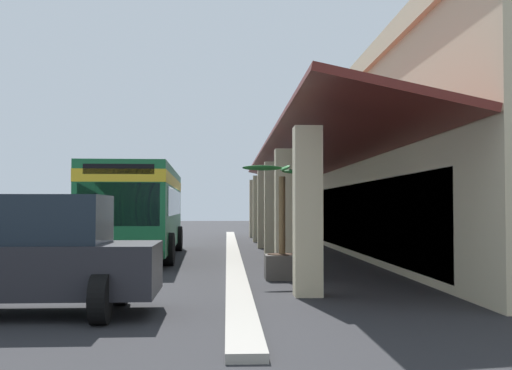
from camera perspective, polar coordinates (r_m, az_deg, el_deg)
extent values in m
plane|color=#262628|center=(25.22, 8.96, -5.99)|extent=(120.00, 120.00, 0.00)
cube|color=#9E998E|center=(25.44, -2.08, -5.84)|extent=(36.16, 0.50, 0.12)
cube|color=#C6B793|center=(27.28, 18.75, 0.87)|extent=(30.13, 10.79, 6.15)
cube|color=beige|center=(27.65, 18.67, 7.87)|extent=(30.43, 11.09, 0.60)
cube|color=#C6B793|center=(37.97, -0.16, -2.11)|extent=(0.55, 0.55, 3.39)
cube|color=#C6B793|center=(32.95, 0.21, -2.12)|extent=(0.55, 0.55, 3.39)
cube|color=#C6B793|center=(27.94, 0.71, -2.15)|extent=(0.55, 0.55, 3.39)
cube|color=#C6B793|center=(22.92, 1.44, -2.18)|extent=(0.55, 0.55, 3.39)
cube|color=#C6B793|center=(17.92, 2.57, -2.23)|extent=(0.55, 0.55, 3.39)
cube|color=#C6B793|center=(12.92, 4.58, -2.31)|extent=(0.55, 0.55, 3.39)
cube|color=#5B1E19|center=(25.62, 4.00, 2.42)|extent=(30.13, 3.16, 0.82)
cube|color=#19232D|center=(25.79, 7.64, -2.79)|extent=(25.31, 0.08, 2.40)
cube|color=#196638|center=(23.48, -10.30, -2.06)|extent=(11.08, 2.92, 2.75)
cube|color=yellow|center=(23.50, -10.29, 0.19)|extent=(11.10, 2.94, 0.36)
cube|color=#19232D|center=(23.78, -10.22, -1.52)|extent=(9.32, 2.89, 0.90)
cube|color=#19232D|center=(18.05, -12.05, -1.68)|extent=(0.13, 2.24, 1.20)
cube|color=black|center=(18.07, -12.03, 1.39)|extent=(0.12, 1.94, 0.28)
cube|color=black|center=(17.97, -12.14, -6.15)|extent=(0.28, 2.45, 0.24)
cube|color=silver|center=(17.93, -9.26, -5.22)|extent=(0.07, 0.24, 0.16)
cube|color=silver|center=(18.16, -14.90, -5.13)|extent=(0.07, 0.24, 0.16)
cube|color=silver|center=(25.02, -9.93, 1.37)|extent=(2.46, 1.86, 0.24)
cylinder|color=black|center=(19.80, -7.70, -5.64)|extent=(1.00, 0.30, 1.00)
cylinder|color=black|center=(20.10, -15.01, -5.54)|extent=(1.00, 0.30, 1.00)
cylinder|color=black|center=(26.49, -6.89, -4.72)|extent=(1.00, 0.30, 1.00)
cylinder|color=black|center=(26.72, -12.38, -4.66)|extent=(1.00, 0.30, 1.00)
cylinder|color=black|center=(30.76, -21.47, -4.55)|extent=(0.64, 0.22, 0.64)
cylinder|color=black|center=(33.64, -20.04, -4.34)|extent=(0.64, 0.22, 0.64)
cube|color=#232328|center=(11.41, -20.86, -6.97)|extent=(2.02, 4.83, 0.84)
cube|color=#19232D|center=(11.40, -21.29, -2.84)|extent=(1.76, 3.29, 0.80)
cylinder|color=black|center=(12.04, -11.95, -8.56)|extent=(0.76, 0.26, 0.76)
cylinder|color=black|center=(10.13, -13.60, -9.80)|extent=(0.76, 0.26, 0.76)
cube|color=#4C4742|center=(16.02, 2.32, -7.24)|extent=(0.85, 0.85, 0.60)
cylinder|color=#332319|center=(15.99, 2.32, -6.13)|extent=(0.72, 0.72, 0.02)
cylinder|color=brown|center=(15.95, 2.32, -2.71)|extent=(0.16, 0.16, 1.93)
ellipsoid|color=#1E6028|center=(15.57, 2.61, 1.50)|extent=(0.86, 0.30, 0.18)
ellipsoid|color=#1E6028|center=(16.12, 4.14, 1.18)|extent=(0.39, 1.08, 0.18)
ellipsoid|color=#1E6028|center=(16.36, 2.49, 1.38)|extent=(0.79, 0.37, 0.18)
ellipsoid|color=#1E6028|center=(15.88, 0.55, 1.52)|extent=(0.33, 1.02, 0.17)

